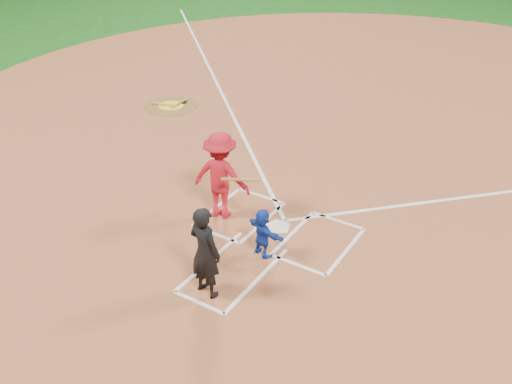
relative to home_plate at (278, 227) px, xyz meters
The scene contains 12 objects.
ground 0.02m from the home_plate, ahead, with size 120.00×120.00×0.00m, color #124A13.
home_plate_dirt 6.00m from the home_plate, 90.00° to the left, with size 28.00×28.00×0.01m, color brown.
home_plate is the anchor object (origin of this frame).
on_deck_circle 7.51m from the home_plate, 146.89° to the left, with size 1.70×1.70×0.01m, color brown.
on_deck_logo 7.51m from the home_plate, 146.89° to the left, with size 0.80×0.80×0.00m, color yellow.
on_deck_bat_a 7.53m from the home_plate, 144.67° to the left, with size 0.06×0.06×0.84m, color olive.
on_deck_bat_b 7.63m from the home_plate, 148.34° to the left, with size 0.06×0.06×0.84m, color #A8813D.
bat_weight_donut 7.58m from the home_plate, 143.53° to the left, with size 0.19×0.19×0.05m, color black.
catcher 1.13m from the home_plate, 77.46° to the right, with size 0.96×0.31×1.04m, color #153AAF.
umpire 2.64m from the home_plate, 91.10° to the right, with size 0.66×0.43×1.80m, color black.
chalk_markings 5.29m from the home_plate, 90.00° to the left, with size 28.35×17.32×0.01m.
batter_at_plate 1.64m from the home_plate, behind, with size 1.56×1.00×1.96m.
Camera 1 is at (4.95, -8.79, 6.89)m, focal length 40.00 mm.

